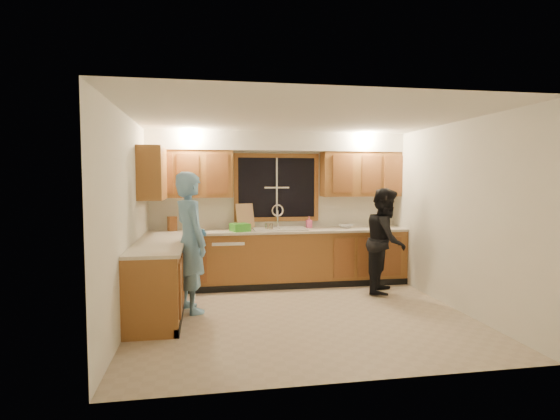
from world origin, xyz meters
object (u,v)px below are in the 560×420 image
at_px(bowl, 346,226).
at_px(stove, 153,291).
at_px(woman, 386,240).
at_px(dish_crate, 240,227).
at_px(knife_block, 172,224).
at_px(soap_bottle, 309,222).
at_px(dishwasher, 228,262).
at_px(sink, 280,233).
at_px(man, 191,242).

bearing_deg(bowl, stove, -147.51).
height_order(woman, dish_crate, woman).
bearing_deg(knife_block, soap_bottle, -25.26).
bearing_deg(soap_bottle, bowl, -13.22).
xyz_separation_m(dishwasher, dish_crate, (0.19, -0.11, 0.57)).
relative_size(woman, knife_block, 7.00).
height_order(sink, bowl, sink).
bearing_deg(dishwasher, knife_block, 171.05).
xyz_separation_m(woman, knife_block, (-3.25, 0.83, 0.23)).
xyz_separation_m(stove, woman, (3.33, 1.11, 0.35)).
relative_size(sink, soap_bottle, 4.42).
distance_m(woman, bowl, 0.87).
distance_m(dishwasher, stove, 2.04).
relative_size(stove, knife_block, 3.92).
distance_m(sink, dishwasher, 0.96).
bearing_deg(dishwasher, bowl, 1.88).
bearing_deg(man, woman, -103.71).
bearing_deg(soap_bottle, man, -144.44).
bearing_deg(sink, bowl, 2.55).
height_order(sink, dishwasher, sink).
bearing_deg(soap_bottle, dish_crate, -165.19).
bearing_deg(stove, knife_block, 87.47).
relative_size(stove, dish_crate, 3.39).
distance_m(man, bowl, 2.82).
relative_size(sink, man, 0.47).
relative_size(man, knife_block, 8.01).
bearing_deg(soap_bottle, sink, -160.35).
relative_size(knife_block, soap_bottle, 1.18).
xyz_separation_m(man, soap_bottle, (1.93, 1.38, 0.10)).
height_order(dish_crate, bowl, dish_crate).
xyz_separation_m(man, bowl, (2.53, 1.24, 0.03)).
bearing_deg(bowl, man, -153.97).
height_order(woman, knife_block, woman).
xyz_separation_m(stove, knife_block, (0.09, 1.95, 0.58)).
height_order(dishwasher, man, man).
bearing_deg(dish_crate, bowl, 5.53).
xyz_separation_m(sink, dish_crate, (-0.66, -0.12, 0.12)).
height_order(woman, bowl, woman).
bearing_deg(woman, soap_bottle, 77.58).
height_order(man, soap_bottle, man).
distance_m(man, dish_crate, 1.29).
bearing_deg(bowl, knife_block, 178.59).
relative_size(dishwasher, woman, 0.51).
bearing_deg(stove, sink, 45.39).
xyz_separation_m(knife_block, soap_bottle, (2.25, 0.07, -0.02)).
height_order(man, knife_block, man).
bearing_deg(stove, dishwasher, 62.31).
bearing_deg(woman, dish_crate, 104.87).
xyz_separation_m(sink, dishwasher, (-0.85, -0.01, -0.45)).
bearing_deg(knife_block, stove, -119.60).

